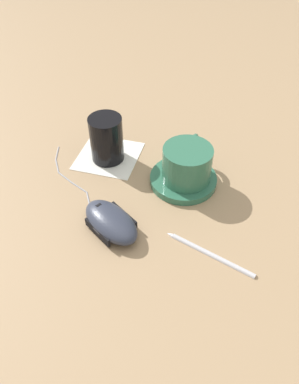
{
  "coord_description": "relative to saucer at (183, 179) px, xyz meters",
  "views": [
    {
      "loc": [
        -0.49,
        0.07,
        0.49
      ],
      "look_at": [
        -0.03,
        0.03,
        0.03
      ],
      "focal_mm": 35.0,
      "sensor_mm": 36.0,
      "label": 1
    }
  ],
  "objects": [
    {
      "name": "ground_plane",
      "position": [
        -0.03,
        0.04,
        -0.01
      ],
      "size": [
        3.0,
        3.0,
        0.0
      ],
      "primitive_type": "plane",
      "color": "#9E7F5B"
    },
    {
      "name": "saucer",
      "position": [
        0.0,
        0.0,
        0.0
      ],
      "size": [
        0.13,
        0.13,
        0.01
      ],
      "primitive_type": "cylinder",
      "color": "#2D664C",
      "rests_on": "ground"
    },
    {
      "name": "coffee_cup",
      "position": [
        -0.0,
        -0.0,
        0.04
      ],
      "size": [
        0.12,
        0.09,
        0.07
      ],
      "color": "#2D664C",
      "rests_on": "saucer"
    },
    {
      "name": "computer_mouse",
      "position": [
        -0.1,
        0.14,
        0.01
      ],
      "size": [
        0.13,
        0.12,
        0.04
      ],
      "color": "#2D3342",
      "rests_on": "ground"
    },
    {
      "name": "mouse_cable",
      "position": [
        0.04,
        0.22,
        -0.01
      ],
      "size": [
        0.19,
        0.08,
        0.0
      ],
      "color": "gray",
      "rests_on": "ground"
    },
    {
      "name": "napkin_under_glass",
      "position": [
        0.09,
        0.14,
        -0.01
      ],
      "size": [
        0.16,
        0.16,
        0.0
      ],
      "primitive_type": "cube",
      "rotation": [
        0.0,
        0.0,
        -0.36
      ],
      "color": "silver",
      "rests_on": "ground"
    },
    {
      "name": "drinking_glass",
      "position": [
        0.08,
        0.14,
        0.04
      ],
      "size": [
        0.07,
        0.07,
        0.09
      ],
      "primitive_type": "cylinder",
      "color": "black",
      "rests_on": "napkin_under_glass"
    },
    {
      "name": "pen",
      "position": [
        -0.17,
        -0.02,
        -0.0
      ],
      "size": [
        0.1,
        0.13,
        0.01
      ],
      "color": "silver",
      "rests_on": "ground"
    }
  ]
}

